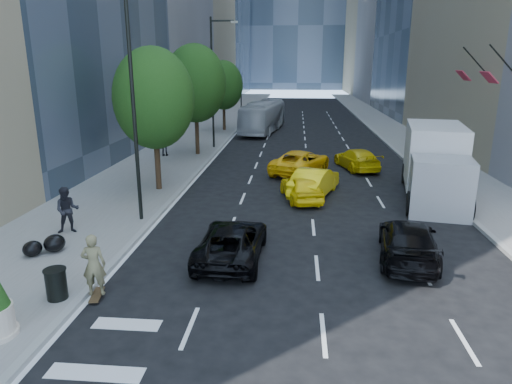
# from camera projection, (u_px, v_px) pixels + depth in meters

# --- Properties ---
(ground) EXTENTS (160.00, 160.00, 0.00)m
(ground) POSITION_uv_depth(u_px,v_px,m) (288.00, 266.00, 15.65)
(ground) COLOR black
(ground) RESTS_ON ground
(sidewalk_left) EXTENTS (6.00, 120.00, 0.15)m
(sidewalk_left) POSITION_uv_depth(u_px,v_px,m) (203.00, 133.00, 45.15)
(sidewalk_left) COLOR slate
(sidewalk_left) RESTS_ON ground
(sidewalk_right) EXTENTS (4.00, 120.00, 0.15)m
(sidewalk_right) POSITION_uv_depth(u_px,v_px,m) (399.00, 136.00, 43.54)
(sidewalk_right) COLOR slate
(sidewalk_right) RESTS_ON ground
(lamp_near) EXTENTS (2.13, 0.22, 10.00)m
(lamp_near) POSITION_uv_depth(u_px,v_px,m) (136.00, 87.00, 18.44)
(lamp_near) COLOR black
(lamp_near) RESTS_ON sidewalk_left
(lamp_far) EXTENTS (2.13, 0.22, 10.00)m
(lamp_far) POSITION_uv_depth(u_px,v_px,m) (214.00, 76.00, 35.70)
(lamp_far) COLOR black
(lamp_far) RESTS_ON sidewalk_left
(tree_near) EXTENTS (4.20, 4.20, 7.46)m
(tree_near) POSITION_uv_depth(u_px,v_px,m) (154.00, 99.00, 23.54)
(tree_near) COLOR black
(tree_near) RESTS_ON sidewalk_left
(tree_mid) EXTENTS (4.50, 4.50, 7.99)m
(tree_mid) POSITION_uv_depth(u_px,v_px,m) (195.00, 84.00, 33.03)
(tree_mid) COLOR black
(tree_mid) RESTS_ON sidewalk_left
(tree_far) EXTENTS (3.90, 3.90, 6.92)m
(tree_far) POSITION_uv_depth(u_px,v_px,m) (224.00, 85.00, 45.68)
(tree_far) COLOR black
(tree_far) RESTS_ON sidewalk_left
(traffic_signal) EXTENTS (2.48, 0.53, 5.20)m
(traffic_signal) POSITION_uv_depth(u_px,v_px,m) (241.00, 86.00, 53.39)
(traffic_signal) COLOR black
(traffic_signal) RESTS_ON sidewalk_left
(facade_flags) EXTENTS (1.85, 13.30, 2.05)m
(facade_flags) POSITION_uv_depth(u_px,v_px,m) (509.00, 75.00, 22.65)
(facade_flags) COLOR black
(facade_flags) RESTS_ON ground
(skateboarder) EXTENTS (0.76, 0.58, 1.89)m
(skateboarder) POSITION_uv_depth(u_px,v_px,m) (94.00, 269.00, 13.28)
(skateboarder) COLOR #6E6745
(skateboarder) RESTS_ON ground
(black_sedan_lincoln) EXTENTS (2.30, 4.76, 1.31)m
(black_sedan_lincoln) POSITION_uv_depth(u_px,v_px,m) (232.00, 241.00, 16.11)
(black_sedan_lincoln) COLOR black
(black_sedan_lincoln) RESTS_ON ground
(black_sedan_mercedes) EXTENTS (2.66, 5.00, 1.38)m
(black_sedan_mercedes) POSITION_uv_depth(u_px,v_px,m) (408.00, 241.00, 16.06)
(black_sedan_mercedes) COLOR black
(black_sedan_mercedes) RESTS_ON ground
(taxi_a) EXTENTS (2.46, 4.21, 1.35)m
(taxi_a) POSITION_uv_depth(u_px,v_px,m) (301.00, 187.00, 23.16)
(taxi_a) COLOR yellow
(taxi_a) RESTS_ON ground
(taxi_b) EXTENTS (2.93, 4.75, 1.48)m
(taxi_b) POSITION_uv_depth(u_px,v_px,m) (314.00, 181.00, 23.97)
(taxi_b) COLOR yellow
(taxi_b) RESTS_ON ground
(taxi_c) EXTENTS (4.30, 5.82, 1.47)m
(taxi_c) POSITION_uv_depth(u_px,v_px,m) (301.00, 162.00, 28.78)
(taxi_c) COLOR yellow
(taxi_c) RESTS_ON ground
(taxi_d) EXTENTS (2.98, 4.95, 1.34)m
(taxi_d) POSITION_uv_depth(u_px,v_px,m) (357.00, 159.00, 29.97)
(taxi_d) COLOR #DFBF0B
(taxi_d) RESTS_ON ground
(city_bus) EXTENTS (4.03, 11.23, 3.06)m
(city_bus) POSITION_uv_depth(u_px,v_px,m) (263.00, 117.00, 46.19)
(city_bus) COLOR silver
(city_bus) RESTS_ON ground
(box_truck) EXTENTS (4.07, 8.00, 3.65)m
(box_truck) POSITION_uv_depth(u_px,v_px,m) (435.00, 163.00, 23.16)
(box_truck) COLOR #BEBEBE
(box_truck) RESTS_ON ground
(pedestrian_a) EXTENTS (1.10, 0.98, 1.88)m
(pedestrian_a) POSITION_uv_depth(u_px,v_px,m) (67.00, 210.00, 18.14)
(pedestrian_a) COLOR black
(pedestrian_a) RESTS_ON sidewalk_left
(pedestrian_b) EXTENTS (1.02, 0.43, 1.74)m
(pedestrian_b) POSITION_uv_depth(u_px,v_px,m) (165.00, 144.00, 33.43)
(pedestrian_b) COLOR black
(pedestrian_b) RESTS_ON sidewalk_left
(trash_can) EXTENTS (0.59, 0.59, 0.88)m
(trash_can) POSITION_uv_depth(u_px,v_px,m) (56.00, 284.00, 13.11)
(trash_can) COLOR black
(trash_can) RESTS_ON sidewalk_left
(garbage_bags) EXTENTS (1.26, 1.22, 0.62)m
(garbage_bags) POSITION_uv_depth(u_px,v_px,m) (46.00, 245.00, 16.30)
(garbage_bags) COLOR black
(garbage_bags) RESTS_ON sidewalk_left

